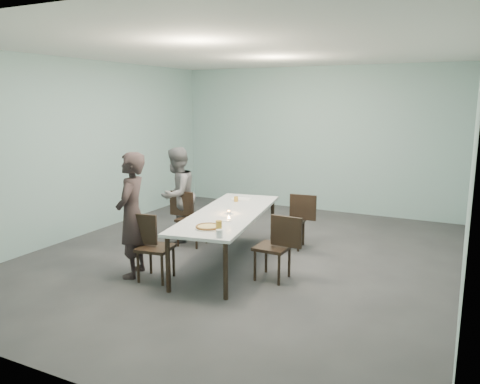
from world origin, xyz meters
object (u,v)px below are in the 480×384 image
at_px(table, 228,216).
at_px(pizza, 208,227).
at_px(diner_near, 132,215).
at_px(side_plate, 226,220).
at_px(chair_far_left, 188,214).
at_px(tealight, 229,212).
at_px(water_tumbler, 219,233).
at_px(beer_glass, 219,227).
at_px(chair_near_left, 150,242).
at_px(chair_near_right, 278,243).
at_px(amber_tumbler, 236,199).
at_px(diner_far, 177,195).
at_px(chair_far_right, 296,217).

relative_size(table, pizza, 7.98).
xyz_separation_m(diner_near, side_plate, (1.10, 0.58, -0.08)).
xyz_separation_m(chair_far_left, tealight, (1.05, -0.56, 0.27)).
bearing_deg(tealight, diner_near, -135.87).
relative_size(table, water_tumbler, 30.14).
bearing_deg(pizza, beer_glass, -28.03).
xyz_separation_m(table, water_tumbler, (0.48, -1.13, 0.10)).
relative_size(diner_near, side_plate, 9.25).
relative_size(chair_near_left, chair_near_right, 1.00).
distance_m(chair_near_right, diner_near, 1.96).
xyz_separation_m(table, pizza, (0.17, -0.86, 0.08)).
xyz_separation_m(chair_near_right, beer_glass, (-0.50, -0.68, 0.32)).
height_order(table, chair_far_left, chair_far_left).
bearing_deg(pizza, side_plate, 87.82).
xyz_separation_m(side_plate, water_tumbler, (0.29, -0.71, 0.04)).
relative_size(chair_near_left, pizza, 2.56).
relative_size(water_tumbler, amber_tumbler, 1.12).
bearing_deg(side_plate, amber_tumbler, 110.38).
height_order(chair_near_right, diner_near, diner_near).
height_order(chair_near_left, beer_glass, beer_glass).
height_order(chair_far_left, beer_glass, beer_glass).
bearing_deg(diner_far, pizza, 43.81).
relative_size(diner_far, water_tumbler, 17.42).
bearing_deg(chair_near_right, table, -16.26).
relative_size(table, chair_near_left, 3.12).
xyz_separation_m(chair_near_left, beer_glass, (1.01, 0.03, 0.32)).
xyz_separation_m(chair_far_right, water_tumbler, (-0.15, -2.23, 0.29)).
height_order(table, side_plate, side_plate).
height_order(chair_far_left, chair_far_right, same).
bearing_deg(pizza, chair_far_left, 131.03).
bearing_deg(amber_tumbler, beer_glass, -69.84).
xyz_separation_m(pizza, water_tumbler, (0.31, -0.27, 0.03)).
bearing_deg(tealight, chair_near_left, -125.71).
bearing_deg(chair_far_right, water_tumbler, 80.75).
height_order(diner_near, amber_tumbler, diner_near).
relative_size(chair_far_left, pizza, 2.56).
bearing_deg(chair_near_left, beer_glass, -7.46).
height_order(chair_far_right, pizza, chair_far_right).
bearing_deg(chair_near_right, water_tumbler, 66.11).
distance_m(beer_glass, amber_tumbler, 1.78).
xyz_separation_m(side_plate, tealight, (-0.14, 0.35, 0.02)).
xyz_separation_m(pizza, side_plate, (0.02, 0.44, -0.01)).
bearing_deg(diner_far, beer_glass, 45.62).
height_order(chair_far_left, water_tumbler, chair_far_left).
bearing_deg(chair_near_left, side_plate, 26.47).
relative_size(chair_far_right, amber_tumbler, 10.88).
distance_m(table, diner_far, 1.39).
bearing_deg(pizza, table, 101.26).
distance_m(diner_near, amber_tumbler, 1.82).
distance_m(chair_far_right, tealight, 1.33).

